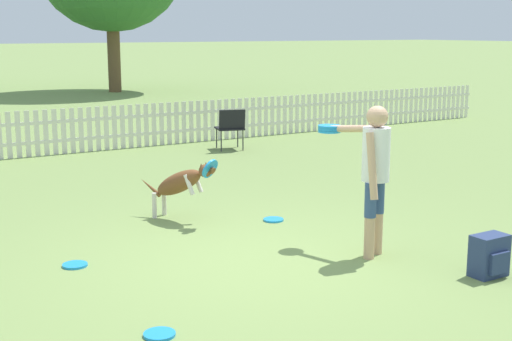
{
  "coord_description": "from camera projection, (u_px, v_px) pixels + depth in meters",
  "views": [
    {
      "loc": [
        -3.63,
        -5.89,
        2.29
      ],
      "look_at": [
        0.49,
        0.78,
        0.74
      ],
      "focal_mm": 50.0,
      "sensor_mm": 36.0,
      "label": 1
    }
  ],
  "objects": [
    {
      "name": "folding_chair_center",
      "position": [
        231.0,
        126.0,
        13.74
      ],
      "size": [
        0.63,
        0.64,
        0.8
      ],
      "rotation": [
        0.0,
        0.0,
        2.85
      ],
      "color": "#333338",
      "rests_on": "ground_plane"
    },
    {
      "name": "frisbee_near_handler",
      "position": [
        273.0,
        220.0,
        8.7
      ],
      "size": [
        0.25,
        0.25,
        0.02
      ],
      "color": "#1E8CD8",
      "rests_on": "ground_plane"
    },
    {
      "name": "picket_fence",
      "position": [
        50.0,
        132.0,
        13.19
      ],
      "size": [
        22.28,
        0.04,
        0.85
      ],
      "color": "silver",
      "rests_on": "ground_plane"
    },
    {
      "name": "ground_plane",
      "position": [
        255.0,
        260.0,
        7.23
      ],
      "size": [
        240.0,
        240.0,
        0.0
      ],
      "primitive_type": "plane",
      "color": "olive"
    },
    {
      "name": "frisbee_midfield",
      "position": [
        159.0,
        334.0,
        5.43
      ],
      "size": [
        0.25,
        0.25,
        0.02
      ],
      "color": "#1E8CD8",
      "rests_on": "ground_plane"
    },
    {
      "name": "backpack_on_grass",
      "position": [
        490.0,
        256.0,
        6.71
      ],
      "size": [
        0.35,
        0.25,
        0.4
      ],
      "color": "navy",
      "rests_on": "ground_plane"
    },
    {
      "name": "frisbee_near_dog",
      "position": [
        75.0,
        265.0,
        7.03
      ],
      "size": [
        0.25,
        0.25,
        0.02
      ],
      "color": "#1E8CD8",
      "rests_on": "ground_plane"
    },
    {
      "name": "leaping_dog",
      "position": [
        181.0,
        183.0,
        8.62
      ],
      "size": [
        0.63,
        1.13,
        0.81
      ],
      "rotation": [
        0.0,
        0.0,
        -2.7
      ],
      "color": "brown",
      "rests_on": "ground_plane"
    },
    {
      "name": "handler_person",
      "position": [
        372.0,
        163.0,
        7.19
      ],
      "size": [
        0.41,
        1.05,
        1.55
      ],
      "rotation": [
        0.0,
        0.0,
        0.44
      ],
      "color": "tan",
      "rests_on": "ground_plane"
    }
  ]
}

